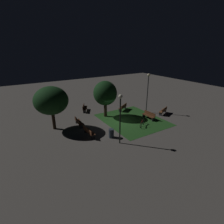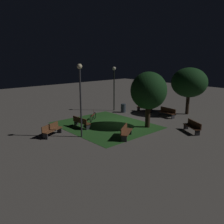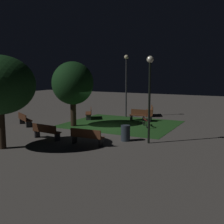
{
  "view_description": "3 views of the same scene",
  "coord_description": "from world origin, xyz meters",
  "px_view_note": "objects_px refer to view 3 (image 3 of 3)",
  "views": [
    {
      "loc": [
        15.64,
        -10.44,
        8.38
      ],
      "look_at": [
        -0.76,
        -0.39,
        1.06
      ],
      "focal_mm": 27.57,
      "sensor_mm": 36.0,
      "label": 1
    },
    {
      "loc": [
        -14.13,
        14.11,
        5.71
      ],
      "look_at": [
        0.86,
        0.68,
        0.91
      ],
      "focal_mm": 37.43,
      "sensor_mm": 36.0,
      "label": 2
    },
    {
      "loc": [
        9.16,
        -16.59,
        3.86
      ],
      "look_at": [
        0.09,
        0.97,
        0.98
      ],
      "focal_mm": 44.76,
      "sensor_mm": 36.0,
      "label": 3
    }
  ],
  "objects_px": {
    "bench_front_right": "(24,119)",
    "lamp_post_near_wall": "(150,85)",
    "lamp_post_plaza_east": "(126,76)",
    "bench_front_left": "(87,136)",
    "bicycle": "(145,122)",
    "bench_by_lamp": "(46,131)",
    "trash_bin": "(126,133)",
    "tree_near_wall": "(73,84)",
    "bench_lawn_edge": "(89,113)",
    "bench_back_row": "(141,115)",
    "bench_corner": "(150,110)"
  },
  "relations": [
    {
      "from": "bench_front_right",
      "to": "lamp_post_plaza_east",
      "type": "relative_size",
      "value": 0.35
    },
    {
      "from": "bench_front_right",
      "to": "lamp_post_near_wall",
      "type": "distance_m",
      "value": 10.01
    },
    {
      "from": "lamp_post_near_wall",
      "to": "bicycle",
      "type": "xyz_separation_m",
      "value": [
        -1.78,
        4.22,
        -2.82
      ]
    },
    {
      "from": "bench_lawn_edge",
      "to": "lamp_post_plaza_east",
      "type": "xyz_separation_m",
      "value": [
        2.3,
        2.22,
        3.01
      ]
    },
    {
      "from": "bench_front_left",
      "to": "bench_corner",
      "type": "height_order",
      "value": "same"
    },
    {
      "from": "bench_lawn_edge",
      "to": "bicycle",
      "type": "xyz_separation_m",
      "value": [
        5.31,
        -1.1,
        -0.14
      ]
    },
    {
      "from": "lamp_post_near_wall",
      "to": "trash_bin",
      "type": "bearing_deg",
      "value": -175.53
    },
    {
      "from": "lamp_post_plaza_east",
      "to": "bicycle",
      "type": "xyz_separation_m",
      "value": [
        3.01,
        -3.33,
        -3.14
      ]
    },
    {
      "from": "lamp_post_near_wall",
      "to": "lamp_post_plaza_east",
      "type": "bearing_deg",
      "value": 122.38
    },
    {
      "from": "tree_near_wall",
      "to": "trash_bin",
      "type": "relative_size",
      "value": 5.12
    },
    {
      "from": "bench_lawn_edge",
      "to": "lamp_post_plaza_east",
      "type": "height_order",
      "value": "lamp_post_plaza_east"
    },
    {
      "from": "bench_lawn_edge",
      "to": "bench_corner",
      "type": "bearing_deg",
      "value": 43.06
    },
    {
      "from": "bench_front_left",
      "to": "lamp_post_plaza_east",
      "type": "distance_m",
      "value": 10.1
    },
    {
      "from": "lamp_post_plaza_east",
      "to": "trash_bin",
      "type": "height_order",
      "value": "lamp_post_plaza_east"
    },
    {
      "from": "tree_near_wall",
      "to": "trash_bin",
      "type": "distance_m",
      "value": 6.14
    },
    {
      "from": "bench_by_lamp",
      "to": "tree_near_wall",
      "type": "bearing_deg",
      "value": 102.72
    },
    {
      "from": "bench_front_left",
      "to": "bicycle",
      "type": "bearing_deg",
      "value": 80.77
    },
    {
      "from": "bench_by_lamp",
      "to": "tree_near_wall",
      "type": "xyz_separation_m",
      "value": [
        -0.9,
        4.0,
        2.54
      ]
    },
    {
      "from": "bench_back_row",
      "to": "bench_lawn_edge",
      "type": "bearing_deg",
      "value": -167.1
    },
    {
      "from": "lamp_post_near_wall",
      "to": "trash_bin",
      "type": "xyz_separation_m",
      "value": [
        -1.33,
        -0.1,
        -2.71
      ]
    },
    {
      "from": "bench_corner",
      "to": "lamp_post_plaza_east",
      "type": "xyz_separation_m",
      "value": [
        -1.68,
        -1.5,
        3.01
      ]
    },
    {
      "from": "bench_front_right",
      "to": "trash_bin",
      "type": "height_order",
      "value": "trash_bin"
    },
    {
      "from": "bench_by_lamp",
      "to": "trash_bin",
      "type": "bearing_deg",
      "value": 22.84
    },
    {
      "from": "tree_near_wall",
      "to": "bicycle",
      "type": "height_order",
      "value": "tree_near_wall"
    },
    {
      "from": "trash_bin",
      "to": "bicycle",
      "type": "distance_m",
      "value": 4.35
    },
    {
      "from": "bench_back_row",
      "to": "lamp_post_plaza_east",
      "type": "relative_size",
      "value": 0.35
    },
    {
      "from": "bench_lawn_edge",
      "to": "trash_bin",
      "type": "relative_size",
      "value": 2.0
    },
    {
      "from": "tree_near_wall",
      "to": "trash_bin",
      "type": "bearing_deg",
      "value": -23.58
    },
    {
      "from": "lamp_post_near_wall",
      "to": "lamp_post_plaza_east",
      "type": "xyz_separation_m",
      "value": [
        -4.79,
        7.55,
        0.33
      ]
    },
    {
      "from": "bicycle",
      "to": "tree_near_wall",
      "type": "bearing_deg",
      "value": -155.7
    },
    {
      "from": "bench_back_row",
      "to": "lamp_post_near_wall",
      "type": "bearing_deg",
      "value": -65.25
    },
    {
      "from": "bench_back_row",
      "to": "bench_front_right",
      "type": "bearing_deg",
      "value": -139.72
    },
    {
      "from": "tree_near_wall",
      "to": "lamp_post_plaza_east",
      "type": "height_order",
      "value": "lamp_post_plaza_east"
    },
    {
      "from": "lamp_post_near_wall",
      "to": "bicycle",
      "type": "distance_m",
      "value": 5.38
    },
    {
      "from": "bench_by_lamp",
      "to": "bicycle",
      "type": "bearing_deg",
      "value": 58.41
    },
    {
      "from": "bench_back_row",
      "to": "bench_front_right",
      "type": "xyz_separation_m",
      "value": [
        -6.73,
        -5.7,
        0.0
      ]
    },
    {
      "from": "lamp_post_near_wall",
      "to": "bench_front_right",
      "type": "bearing_deg",
      "value": 176.51
    },
    {
      "from": "bench_front_right",
      "to": "tree_near_wall",
      "type": "xyz_separation_m",
      "value": [
        3.19,
        1.54,
        2.54
      ]
    },
    {
      "from": "bench_by_lamp",
      "to": "bench_front_right",
      "type": "bearing_deg",
      "value": 148.98
    },
    {
      "from": "lamp_post_plaza_east",
      "to": "bicycle",
      "type": "bearing_deg",
      "value": -47.89
    },
    {
      "from": "bench_front_left",
      "to": "lamp_post_near_wall",
      "type": "bearing_deg",
      "value": 34.05
    },
    {
      "from": "lamp_post_plaza_east",
      "to": "bicycle",
      "type": "relative_size",
      "value": 3.67
    },
    {
      "from": "bench_front_left",
      "to": "lamp_post_near_wall",
      "type": "height_order",
      "value": "lamp_post_near_wall"
    },
    {
      "from": "bench_corner",
      "to": "trash_bin",
      "type": "distance_m",
      "value": 9.32
    },
    {
      "from": "bench_corner",
      "to": "bench_front_right",
      "type": "relative_size",
      "value": 1.02
    },
    {
      "from": "bench_front_left",
      "to": "tree_near_wall",
      "type": "bearing_deg",
      "value": 132.49
    },
    {
      "from": "bench_front_left",
      "to": "tree_near_wall",
      "type": "height_order",
      "value": "tree_near_wall"
    },
    {
      "from": "lamp_post_near_wall",
      "to": "trash_bin",
      "type": "distance_m",
      "value": 3.03
    },
    {
      "from": "bench_corner",
      "to": "lamp_post_near_wall",
      "type": "distance_m",
      "value": 9.93
    },
    {
      "from": "bench_by_lamp",
      "to": "bench_front_left",
      "type": "relative_size",
      "value": 1.01
    }
  ]
}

